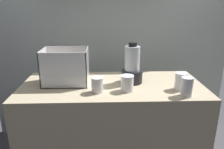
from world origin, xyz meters
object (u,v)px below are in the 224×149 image
(juice_cup_mango_right, at_px, (181,82))
(blender_pitcher, at_px, (132,67))
(juice_cup_pomegranate_left, at_px, (127,84))
(juice_cup_mango_far_left, at_px, (97,86))
(juice_cup_pomegranate_middle, at_px, (187,88))
(carrot_display_bin, at_px, (66,73))

(juice_cup_mango_right, bearing_deg, blender_pitcher, 154.26)
(juice_cup_pomegranate_left, height_order, juice_cup_mango_right, juice_cup_mango_right)
(blender_pitcher, bearing_deg, juice_cup_pomegranate_left, -107.59)
(juice_cup_pomegranate_left, distance_m, juice_cup_mango_right, 0.39)
(juice_cup_mango_far_left, relative_size, juice_cup_mango_right, 0.88)
(juice_cup_mango_far_left, relative_size, juice_cup_pomegranate_left, 0.95)
(juice_cup_mango_far_left, relative_size, juice_cup_pomegranate_middle, 0.83)
(blender_pitcher, distance_m, juice_cup_mango_far_left, 0.34)
(juice_cup_mango_right, bearing_deg, carrot_display_bin, 169.38)
(blender_pitcher, xyz_separation_m, juice_cup_mango_right, (0.33, -0.16, -0.07))
(carrot_display_bin, height_order, blender_pitcher, blender_pitcher)
(carrot_display_bin, bearing_deg, blender_pitcher, 0.21)
(blender_pitcher, xyz_separation_m, juice_cup_mango_far_left, (-0.27, -0.19, -0.07))
(carrot_display_bin, bearing_deg, juice_cup_mango_far_left, -37.58)
(juice_cup_pomegranate_middle, height_order, juice_cup_mango_right, juice_cup_pomegranate_middle)
(carrot_display_bin, distance_m, juice_cup_pomegranate_middle, 0.90)
(juice_cup_pomegranate_left, bearing_deg, juice_cup_pomegranate_middle, -15.16)
(carrot_display_bin, xyz_separation_m, juice_cup_mango_right, (0.85, -0.16, -0.03))
(carrot_display_bin, distance_m, juice_cup_mango_right, 0.87)
(juice_cup_mango_right, bearing_deg, juice_cup_mango_far_left, -176.92)
(carrot_display_bin, bearing_deg, juice_cup_pomegranate_middle, -18.17)
(blender_pitcher, distance_m, juice_cup_pomegranate_middle, 0.44)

